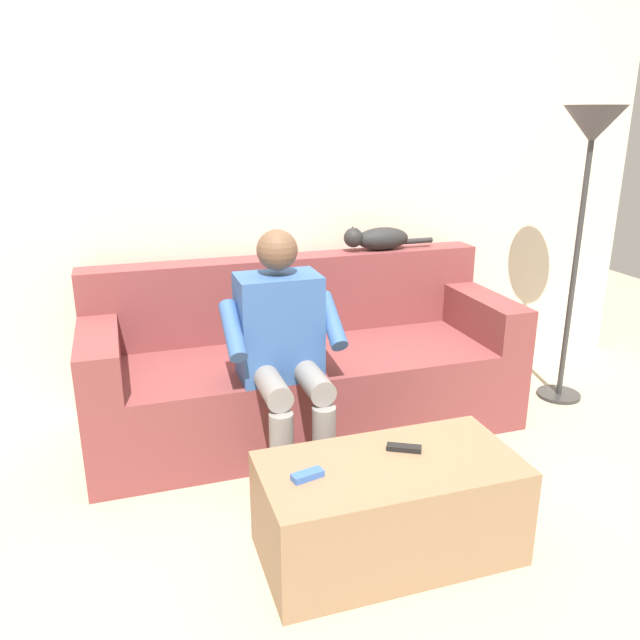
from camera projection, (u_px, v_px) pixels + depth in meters
The scene contains 9 objects.
ground_plane at pixel (353, 498), 2.68m from camera, with size 8.00×8.00×0.00m, color tan.
back_wall at pixel (277, 158), 3.34m from camera, with size 4.52×0.06×2.65m, color beige.
couch at pixel (303, 369), 3.25m from camera, with size 2.13×0.78×0.84m.
coffee_table at pixel (389, 508), 2.29m from camera, with size 0.93×0.47×0.38m.
person_solo_seated at pixel (283, 343), 2.73m from camera, with size 0.51×0.53×1.09m.
cat_on_backrest at pixel (378, 238), 3.43m from camera, with size 0.52×0.14×0.14m.
remote_blue at pixel (307, 475), 2.14m from camera, with size 0.11×0.04×0.02m, color #3860B7.
remote_black at pixel (404, 448), 2.31m from camera, with size 0.13×0.04×0.02m, color black.
floor_lamp at pixel (590, 152), 3.21m from camera, with size 0.31×0.31×1.59m.
Camera 1 is at (0.85, 2.75, 1.56)m, focal length 35.45 mm.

